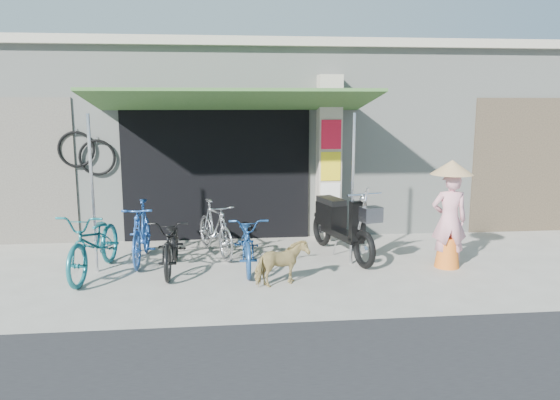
{
  "coord_description": "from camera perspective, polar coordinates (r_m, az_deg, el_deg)",
  "views": [
    {
      "loc": [
        -1.09,
        -7.39,
        2.51
      ],
      "look_at": [
        -0.2,
        1.0,
        1.0
      ],
      "focal_mm": 35.0,
      "sensor_mm": 36.0,
      "label": 1
    }
  ],
  "objects": [
    {
      "name": "bike_black",
      "position": [
        8.36,
        -11.21,
        -4.5
      ],
      "size": [
        0.58,
        1.62,
        0.85
      ],
      "primitive_type": "imported",
      "rotation": [
        0.0,
        0.0,
        -0.01
      ],
      "color": "black",
      "rests_on": "ground"
    },
    {
      "name": "awning",
      "position": [
        9.02,
        -4.95,
        10.13
      ],
      "size": [
        4.6,
        1.88,
        2.72
      ],
      "color": "#365E2A",
      "rests_on": "ground"
    },
    {
      "name": "bike_silver",
      "position": [
        9.14,
        -6.8,
        -2.91
      ],
      "size": [
        0.95,
        1.57,
        0.91
      ],
      "primitive_type": "imported",
      "rotation": [
        0.0,
        0.0,
        0.37
      ],
      "color": "#A4A5A9",
      "rests_on": "ground"
    },
    {
      "name": "street_dog",
      "position": [
        7.59,
        0.16,
        -6.65
      ],
      "size": [
        0.82,
        0.61,
        0.63
      ],
      "primitive_type": "imported",
      "rotation": [
        0.0,
        0.0,
        1.98
      ],
      "color": "#9F8E54",
      "rests_on": "ground"
    },
    {
      "name": "nun",
      "position": [
        8.7,
        17.29,
        -1.44
      ],
      "size": [
        0.64,
        0.64,
        1.66
      ],
      "rotation": [
        0.0,
        0.0,
        3.0
      ],
      "color": "pink",
      "rests_on": "ground"
    },
    {
      "name": "ground",
      "position": [
        7.88,
        2.24,
        -8.43
      ],
      "size": [
        80.0,
        80.0,
        0.0
      ],
      "primitive_type": "plane",
      "color": "#A5A095",
      "rests_on": "ground"
    },
    {
      "name": "moped",
      "position": [
        9.07,
        6.32,
        -2.53
      ],
      "size": [
        0.81,
        2.02,
        1.16
      ],
      "rotation": [
        0.0,
        0.0,
        0.28
      ],
      "color": "black",
      "rests_on": "ground"
    },
    {
      "name": "bike_teal",
      "position": [
        8.46,
        -18.78,
        -4.23
      ],
      "size": [
        0.92,
        1.94,
        0.98
      ],
      "primitive_type": "imported",
      "rotation": [
        0.0,
        0.0,
        -0.15
      ],
      "color": "#18666E",
      "rests_on": "ground"
    },
    {
      "name": "bike_navy",
      "position": [
        8.35,
        -3.4,
        -4.3
      ],
      "size": [
        0.58,
        1.64,
        0.86
      ],
      "primitive_type": "imported",
      "rotation": [
        0.0,
        0.0,
        -0.0
      ],
      "color": "navy",
      "rests_on": "ground"
    },
    {
      "name": "bike_blue",
      "position": [
        8.94,
        -14.28,
        -3.27
      ],
      "size": [
        0.48,
        1.62,
        0.97
      ],
      "primitive_type": "imported",
      "rotation": [
        0.0,
        0.0,
        -0.02
      ],
      "color": "#224F9E",
      "rests_on": "ground"
    },
    {
      "name": "neighbour_right",
      "position": [
        11.76,
        25.23,
        3.27
      ],
      "size": [
        2.6,
        0.06,
        2.6
      ],
      "primitive_type": "cube",
      "color": "brown",
      "rests_on": "ground"
    },
    {
      "name": "shop_pillar",
      "position": [
        10.08,
        5.09,
        4.34
      ],
      "size": [
        0.42,
        0.44,
        3.0
      ],
      "color": "#BBB1A0",
      "rests_on": "ground"
    },
    {
      "name": "bicycle_shop",
      "position": [
        12.55,
        -1.09,
        7.05
      ],
      "size": [
        12.3,
        5.3,
        3.66
      ],
      "color": "#A8ADA5",
      "rests_on": "ground"
    }
  ]
}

